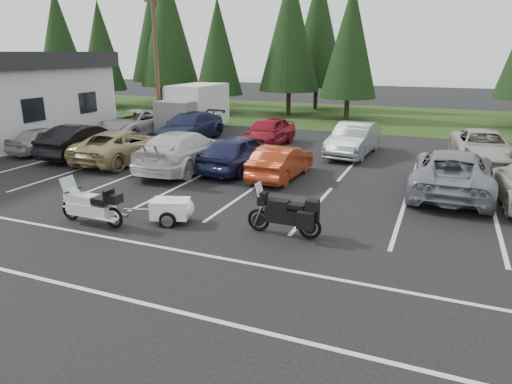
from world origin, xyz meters
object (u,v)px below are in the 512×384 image
object	(u,v)px
car_far_1	(189,127)
cargo_trailer	(171,211)
car_near_3	(184,150)
car_far_3	(354,139)
box_truck	(191,109)
car_near_5	(281,162)
car_near_4	(239,152)
car_far_4	(482,146)
car_near_1	(84,141)
car_far_0	(136,123)
adventure_motorcycle	(284,210)
car_near_6	(452,172)
car_far_2	(267,132)
car_near_2	(123,146)
touring_motorcycle	(90,202)
car_near_0	(46,139)
utility_pole	(156,55)

from	to	relation	value
car_far_1	cargo_trailer	bearing A→B (deg)	-59.91
car_near_3	car_far_3	world-z (taller)	car_near_3
box_truck	car_near_5	size ratio (longest dim) A/B	1.38
car_near_4	car_far_4	xyz separation A→B (m)	(9.69, 5.73, -0.07)
car_far_1	car_far_3	xyz separation A→B (m)	(9.45, -0.31, 0.00)
car_near_1	car_far_1	distance (m)	6.16
car_near_1	car_far_4	world-z (taller)	car_near_1
car_far_0	car_far_3	xyz separation A→B (m)	(13.22, -0.41, 0.02)
box_truck	car_near_4	world-z (taller)	box_truck
car_far_0	car_far_1	world-z (taller)	car_far_1
adventure_motorcycle	car_near_4	bearing A→B (deg)	124.59
car_near_6	car_far_2	xyz separation A→B (m)	(-9.20, 5.64, -0.03)
car_near_2	car_far_3	size ratio (longest dim) A/B	1.11
car_near_6	car_far_2	distance (m)	10.79
car_near_3	car_far_2	world-z (taller)	car_near_3
car_near_6	car_far_2	size ratio (longest dim) A/B	1.27
car_far_1	adventure_motorcycle	distance (m)	14.91
car_far_1	touring_motorcycle	xyz separation A→B (m)	(4.15, -12.73, -0.09)
cargo_trailer	car_far_3	bearing A→B (deg)	55.94
car_near_1	touring_motorcycle	size ratio (longest dim) A/B	1.91
car_near_1	car_near_4	world-z (taller)	car_near_1
car_far_3	touring_motorcycle	xyz separation A→B (m)	(-5.30, -12.42, -0.09)
box_truck	car_near_2	bearing A→B (deg)	-81.62
car_far_2	touring_motorcycle	distance (m)	12.98
car_near_0	car_far_2	distance (m)	11.34
car_near_0	car_far_4	distance (m)	21.13
car_near_3	utility_pole	bearing A→B (deg)	-52.76
utility_pole	car_far_2	xyz separation A→B (m)	(8.09, -1.87, -3.92)
car_far_1	car_near_6	bearing A→B (deg)	-19.13
car_near_2	car_far_2	world-z (taller)	car_far_2
car_near_2	touring_motorcycle	size ratio (longest dim) A/B	2.12
car_near_0	car_near_2	bearing A→B (deg)	-178.80
car_near_0	car_near_5	distance (m)	12.62
car_near_1	car_near_3	xyz separation A→B (m)	(5.76, -0.32, 0.04)
car_far_3	touring_motorcycle	size ratio (longest dim) A/B	1.91
cargo_trailer	adventure_motorcycle	world-z (taller)	adventure_motorcycle
car_far_2	cargo_trailer	world-z (taller)	car_far_2
utility_pole	car_near_2	world-z (taller)	utility_pole
car_near_0	car_far_0	distance (m)	5.81
car_near_6	cargo_trailer	distance (m)	9.96
car_near_6	car_near_4	bearing A→B (deg)	-0.19
cargo_trailer	car_near_2	bearing A→B (deg)	118.27
car_far_3	car_far_4	distance (m)	5.81
car_near_3	cargo_trailer	distance (m)	6.55
car_near_0	car_near_6	size ratio (longest dim) A/B	0.68
box_truck	car_near_2	xyz separation A→B (m)	(1.23, -8.32, -0.71)
car_near_6	car_far_1	world-z (taller)	car_near_6
utility_pole	car_far_4	distance (m)	19.07
car_far_2	car_far_3	distance (m)	4.77
car_far_4	utility_pole	bearing A→B (deg)	169.20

